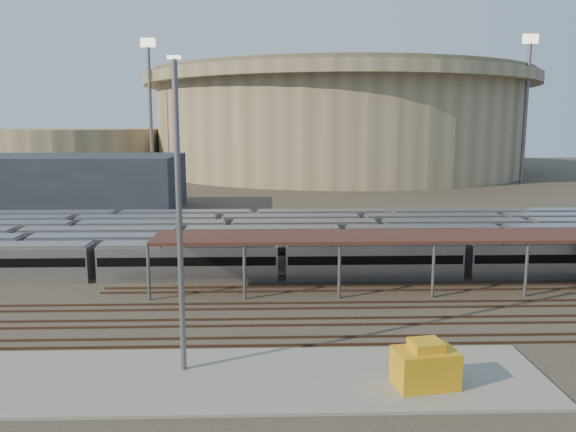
# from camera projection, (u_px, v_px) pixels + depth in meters

# --- Properties ---
(ground) EXTENTS (420.00, 420.00, 0.00)m
(ground) POSITION_uv_depth(u_px,v_px,m) (238.00, 304.00, 49.52)
(ground) COLOR #383026
(ground) RESTS_ON ground
(apron) EXTENTS (50.00, 9.00, 0.20)m
(apron) POSITION_uv_depth(u_px,v_px,m) (142.00, 380.00, 34.56)
(apron) COLOR gray
(apron) RESTS_ON ground
(subway_trains) EXTENTS (123.46, 23.90, 3.60)m
(subway_trains) POSITION_uv_depth(u_px,v_px,m) (228.00, 241.00, 67.40)
(subway_trains) COLOR #A3A3A8
(subway_trains) RESTS_ON ground
(inspection_shed) EXTENTS (60.30, 6.00, 5.30)m
(inspection_shed) POSITION_uv_depth(u_px,v_px,m) (471.00, 238.00, 53.31)
(inspection_shed) COLOR slate
(inspection_shed) RESTS_ON ground
(empty_tracks) EXTENTS (170.00, 9.62, 0.18)m
(empty_tracks) POSITION_uv_depth(u_px,v_px,m) (234.00, 322.00, 44.57)
(empty_tracks) COLOR #4C3323
(empty_tracks) RESTS_ON ground
(stadium) EXTENTS (124.00, 124.00, 32.50)m
(stadium) POSITION_uv_depth(u_px,v_px,m) (337.00, 121.00, 185.64)
(stadium) COLOR gray
(stadium) RESTS_ON ground
(secondary_arena) EXTENTS (56.00, 56.00, 14.00)m
(secondary_arena) POSITION_uv_depth(u_px,v_px,m) (69.00, 152.00, 174.76)
(secondary_arena) COLOR gray
(secondary_arena) RESTS_ON ground
(service_building) EXTENTS (42.00, 20.00, 10.00)m
(service_building) POSITION_uv_depth(u_px,v_px,m) (62.00, 183.00, 101.88)
(service_building) COLOR #1E232D
(service_building) RESTS_ON ground
(floodlight_0) EXTENTS (4.00, 1.00, 38.40)m
(floodlight_0) POSITION_uv_depth(u_px,v_px,m) (150.00, 105.00, 153.71)
(floodlight_0) COLOR slate
(floodlight_0) RESTS_ON ground
(floodlight_2) EXTENTS (4.00, 1.00, 38.40)m
(floodlight_2) POSITION_uv_depth(u_px,v_px,m) (526.00, 104.00, 146.87)
(floodlight_2) COLOR slate
(floodlight_2) RESTS_ON ground
(floodlight_3) EXTENTS (4.00, 1.00, 38.40)m
(floodlight_3) POSITION_uv_depth(u_px,v_px,m) (235.00, 110.00, 203.62)
(floodlight_3) COLOR slate
(floodlight_3) RESTS_ON ground
(yard_light_pole) EXTENTS (0.80, 0.36, 19.43)m
(yard_light_pole) POSITION_uv_depth(u_px,v_px,m) (179.00, 218.00, 34.29)
(yard_light_pole) COLOR slate
(yard_light_pole) RESTS_ON apron
(yellow_equipment) EXTENTS (3.96, 2.83, 2.27)m
(yellow_equipment) POSITION_uv_depth(u_px,v_px,m) (425.00, 368.00, 33.38)
(yellow_equipment) COLOR orange
(yellow_equipment) RESTS_ON apron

